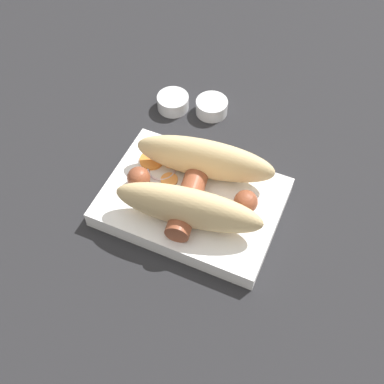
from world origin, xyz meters
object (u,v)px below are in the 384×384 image
object	(u,v)px
food_tray	(192,202)
bread_roll	(197,182)
condiment_cup_near	(212,107)
condiment_cup_far	(173,103)
sausage	(191,190)

from	to	relation	value
food_tray	bread_roll	bearing A→B (deg)	-157.78
food_tray	condiment_cup_near	distance (m)	0.19
condiment_cup_near	condiment_cup_far	world-z (taller)	same
food_tray	condiment_cup_near	world-z (taller)	food_tray
bread_roll	sausage	size ratio (longest dim) A/B	1.17
food_tray	condiment_cup_near	bearing A→B (deg)	-75.86
food_tray	condiment_cup_far	bearing A→B (deg)	-57.34
bread_roll	condiment_cup_far	size ratio (longest dim) A/B	4.06
sausage	condiment_cup_far	world-z (taller)	sausage
food_tray	condiment_cup_near	size ratio (longest dim) A/B	4.65
condiment_cup_near	food_tray	bearing A→B (deg)	104.14
food_tray	condiment_cup_far	distance (m)	0.20
condiment_cup_far	bread_roll	bearing A→B (deg)	124.44
condiment_cup_far	sausage	bearing A→B (deg)	122.36
condiment_cup_near	sausage	bearing A→B (deg)	103.87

